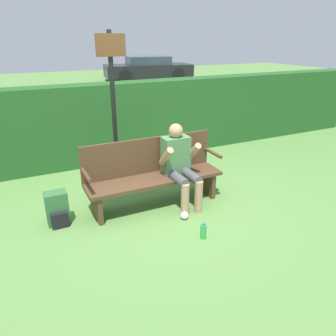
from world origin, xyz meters
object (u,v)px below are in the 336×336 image
person_seated (180,162)px  backpack (57,209)px  signpost (113,98)px  parked_car (148,69)px  water_bottle (203,231)px  park_bench (153,173)px

person_seated → backpack: person_seated is taller
signpost → backpack: bearing=-139.1°
parked_car → water_bottle: bearing=-101.8°
backpack → parked_car: size_ratio=0.09×
backpack → water_bottle: size_ratio=2.15×
person_seated → signpost: bearing=116.9°
backpack → signpost: signpost is taller
person_seated → park_bench: bearing=156.2°
water_bottle → signpost: size_ratio=0.09×
backpack → parked_car: (6.66, 12.98, 0.41)m
person_seated → backpack: size_ratio=2.61×
parked_car → signpost: bearing=-106.4°
water_bottle → signpost: (-0.40, 2.04, 1.28)m
water_bottle → parked_car: 15.00m
person_seated → water_bottle: size_ratio=5.62×
backpack → parked_car: bearing=62.8°
person_seated → water_bottle: person_seated is taller
water_bottle → signpost: bearing=101.0°
person_seated → signpost: signpost is taller
park_bench → backpack: park_bench is taller
water_bottle → parked_car: bearing=69.8°
backpack → water_bottle: bearing=-36.2°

